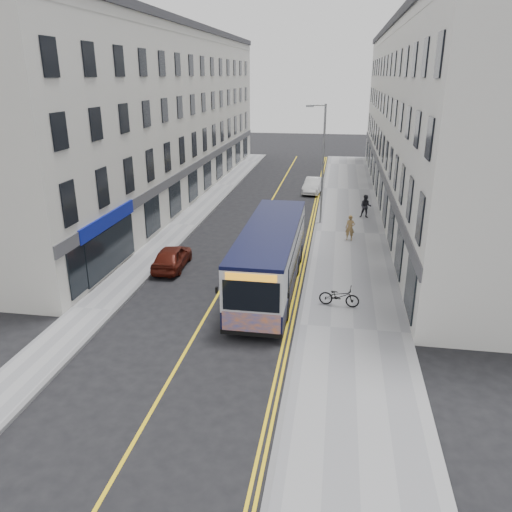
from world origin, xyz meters
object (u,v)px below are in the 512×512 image
(streetlamp, at_px, (322,161))
(city_bus, at_px, (270,255))
(bicycle, at_px, (339,296))
(car_maroon, at_px, (172,257))
(pedestrian_far, at_px, (366,206))
(car_white, at_px, (313,185))
(pedestrian_near, at_px, (350,228))

(streetlamp, bearing_deg, city_bus, -99.12)
(city_bus, distance_m, bicycle, 3.87)
(bicycle, relative_size, car_maroon, 0.48)
(pedestrian_far, xyz_separation_m, car_maroon, (-10.56, -11.43, -0.31))
(pedestrian_far, bearing_deg, car_maroon, -127.42)
(streetlamp, xyz_separation_m, car_white, (-0.97, 9.68, -3.74))
(bicycle, xyz_separation_m, pedestrian_far, (1.72, 14.93, 0.36))
(streetlamp, xyz_separation_m, car_maroon, (-7.38, -9.69, -3.75))
(bicycle, distance_m, car_maroon, 9.50)
(pedestrian_near, distance_m, car_maroon, 11.19)
(city_bus, height_order, car_maroon, city_bus)
(city_bus, distance_m, car_maroon, 5.92)
(city_bus, xyz_separation_m, bicycle, (3.30, -1.68, -1.11))
(pedestrian_far, height_order, car_maroon, pedestrian_far)
(city_bus, bearing_deg, bicycle, -26.92)
(streetlamp, xyz_separation_m, city_bus, (-1.85, -11.50, -2.69))
(city_bus, relative_size, car_maroon, 2.89)
(car_white, bearing_deg, city_bus, -85.92)
(bicycle, bearing_deg, pedestrian_near, 2.56)
(streetlamp, relative_size, pedestrian_near, 5.12)
(pedestrian_near, relative_size, car_maroon, 0.42)
(streetlamp, distance_m, car_white, 10.42)
(pedestrian_near, bearing_deg, city_bus, -108.94)
(city_bus, xyz_separation_m, car_white, (0.88, 21.18, -1.05))
(pedestrian_near, xyz_separation_m, pedestrian_far, (1.16, 5.37, 0.04))
(car_white, xyz_separation_m, car_maroon, (-6.41, -19.36, -0.02))
(pedestrian_far, distance_m, car_maroon, 15.56)
(pedestrian_far, bearing_deg, pedestrian_near, -96.87)
(streetlamp, bearing_deg, car_white, 95.72)
(streetlamp, relative_size, car_maroon, 2.17)
(car_maroon, bearing_deg, streetlamp, -129.69)
(bicycle, bearing_deg, car_white, 11.99)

